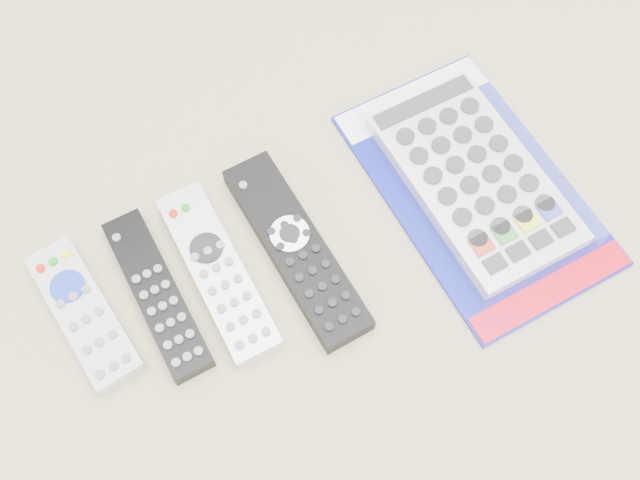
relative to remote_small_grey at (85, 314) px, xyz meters
name	(u,v)px	position (x,y,z in m)	size (l,w,h in m)	color
remote_small_grey	(85,314)	(0.00, 0.00, 0.00)	(0.07, 0.17, 0.03)	#B9B9BC
remote_slim_black	(157,294)	(0.07, -0.01, 0.00)	(0.05, 0.19, 0.02)	black
remote_silver_dvd	(218,272)	(0.14, -0.02, 0.00)	(0.05, 0.20, 0.02)	silver
remote_large_black	(296,248)	(0.22, -0.03, 0.00)	(0.06, 0.23, 0.03)	black
jumbo_remote_packaged	(475,178)	(0.43, -0.05, 0.01)	(0.20, 0.32, 0.04)	#0D1597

